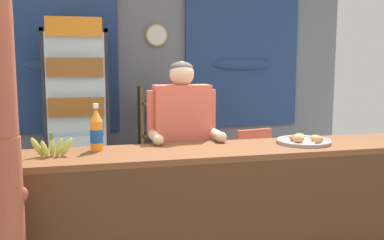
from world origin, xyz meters
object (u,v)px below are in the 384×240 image
drink_fridge (77,104)px  banana_bunch (52,147)px  pastry_tray (304,141)px  timber_post (4,147)px  plastic_lawn_chair (247,161)px  shopkeeper (182,135)px  stall_counter (217,206)px  soda_bottle_orange_soda (96,131)px  bottle_shelf_rack (159,137)px

drink_fridge → banana_bunch: size_ratio=7.34×
pastry_tray → timber_post: bearing=-167.3°
plastic_lawn_chair → shopkeeper: size_ratio=0.54×
stall_counter → timber_post: size_ratio=1.58×
stall_counter → soda_bottle_orange_soda: (-0.77, 0.24, 0.51)m
stall_counter → timber_post: timber_post is taller
plastic_lawn_chair → soda_bottle_orange_soda: bearing=-138.5°
timber_post → drink_fridge: bearing=82.8°
stall_counter → soda_bottle_orange_soda: bearing=162.8°
bottle_shelf_rack → soda_bottle_orange_soda: soda_bottle_orange_soda is taller
timber_post → shopkeeper: (1.15, 0.89, -0.13)m
plastic_lawn_chair → stall_counter: bearing=-117.5°
stall_counter → drink_fridge: (-0.92, 2.33, 0.50)m
soda_bottle_orange_soda → shopkeeper: bearing=27.2°
soda_bottle_orange_soda → timber_post: bearing=-131.5°
stall_counter → pastry_tray: (0.71, 0.13, 0.40)m
drink_fridge → banana_bunch: (-0.13, -2.22, -0.06)m
soda_bottle_orange_soda → banana_bunch: soda_bottle_orange_soda is taller
drink_fridge → bottle_shelf_rack: size_ratio=1.58×
drink_fridge → soda_bottle_orange_soda: bearing=-85.9°
stall_counter → bottle_shelf_rack: (0.03, 2.44, 0.06)m
stall_counter → drink_fridge: drink_fridge is taller
shopkeeper → soda_bottle_orange_soda: shopkeeper is taller
shopkeeper → pastry_tray: 0.93m
shopkeeper → pastry_tray: bearing=-28.9°
shopkeeper → plastic_lawn_chair: bearing=48.6°
drink_fridge → shopkeeper: drink_fridge is taller
pastry_tray → plastic_lawn_chair: bearing=83.3°
drink_fridge → bottle_shelf_rack: 1.05m
shopkeeper → soda_bottle_orange_soda: size_ratio=4.96×
drink_fridge → soda_bottle_orange_soda: size_ratio=6.41×
drink_fridge → timber_post: bearing=-97.2°
timber_post → stall_counter: bearing=13.8°
drink_fridge → plastic_lawn_chair: bearing=-19.1°
pastry_tray → shopkeeper: bearing=151.1°
stall_counter → bottle_shelf_rack: size_ratio=2.92×
bottle_shelf_rack → pastry_tray: size_ratio=3.29×
plastic_lawn_chair → banana_bunch: size_ratio=3.10×
bottle_shelf_rack → banana_bunch: bearing=-114.9°
shopkeeper → banana_bunch: bearing=-153.6°
bottle_shelf_rack → shopkeeper: shopkeeper is taller
shopkeeper → soda_bottle_orange_soda: (-0.67, -0.34, 0.11)m
stall_counter → shopkeeper: (-0.11, 0.58, 0.40)m
timber_post → bottle_shelf_rack: bearing=65.0°
soda_bottle_orange_soda → banana_bunch: (-0.28, -0.13, -0.07)m
bottle_shelf_rack → timber_post: bearing=-115.0°
plastic_lawn_chair → shopkeeper: (-1.00, -1.13, 0.51)m
bottle_shelf_rack → banana_bunch: size_ratio=4.63×
bottle_shelf_rack → soda_bottle_orange_soda: size_ratio=4.04×
soda_bottle_orange_soda → drink_fridge: bearing=94.1°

